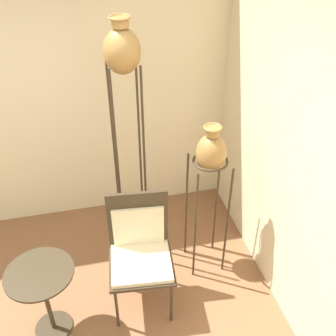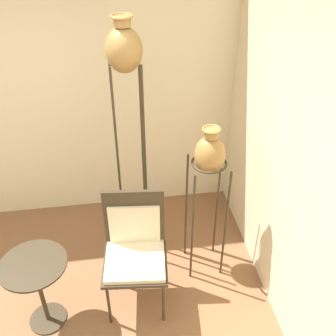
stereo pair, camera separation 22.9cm
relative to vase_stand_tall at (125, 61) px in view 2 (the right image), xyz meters
The scene contains 6 objects.
wall_back 1.23m from the vase_stand_tall, 142.25° to the left, with size 7.93×0.06×2.70m.
wall_right 1.82m from the vase_stand_tall, 49.59° to the right, with size 0.06×7.93×2.70m.
vase_stand_tall is the anchor object (origin of this frame).
vase_stand_medium 1.01m from the vase_stand_tall, 33.81° to the right, with size 0.31×0.31×1.48m.
chair 1.46m from the vase_stand_tall, 93.18° to the right, with size 0.56×0.52×1.05m.
side_table 1.81m from the vase_stand_tall, 134.40° to the right, with size 0.51×0.51×0.68m.
Camera 2 is at (0.77, -1.60, 2.93)m, focal length 42.00 mm.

